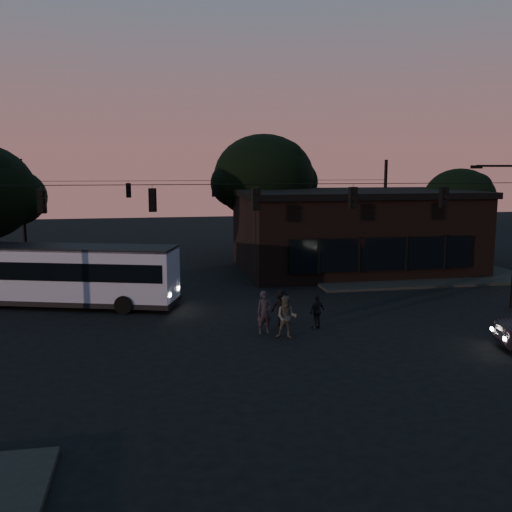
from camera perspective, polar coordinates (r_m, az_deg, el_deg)
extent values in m
plane|color=black|center=(22.41, 1.93, -9.17)|extent=(120.00, 120.00, 0.00)
cube|color=black|center=(39.19, 14.68, -1.51)|extent=(14.00, 10.00, 0.15)
cube|color=black|center=(39.50, 9.64, 2.29)|extent=(15.00, 10.00, 5.00)
cube|color=black|center=(39.29, 9.74, 6.21)|extent=(15.40, 10.40, 0.40)
cube|color=black|center=(34.88, 12.52, 0.19)|extent=(11.50, 0.18, 2.00)
cylinder|color=black|center=(43.94, 0.76, 2.42)|extent=(0.44, 0.44, 4.00)
ellipsoid|color=black|center=(43.67, 0.77, 7.90)|extent=(7.60, 7.60, 6.46)
cylinder|color=black|center=(45.26, 19.47, 1.46)|extent=(0.44, 0.44, 3.00)
ellipsoid|color=black|center=(45.00, 19.67, 5.44)|extent=(5.20, 5.20, 4.42)
cylinder|color=black|center=(25.24, 0.00, 7.20)|extent=(26.00, 0.03, 0.03)
cube|color=black|center=(25.20, -20.63, 5.15)|extent=(0.34, 0.30, 1.00)
cube|color=black|center=(24.83, -10.31, 5.53)|extent=(0.34, 0.30, 1.00)
cube|color=black|center=(25.26, 0.00, 5.72)|extent=(0.34, 0.30, 1.00)
cube|color=black|center=(26.47, 9.66, 5.74)|extent=(0.34, 0.30, 1.00)
cube|color=black|center=(28.35, 18.26, 5.62)|extent=(0.34, 0.30, 1.00)
cylinder|color=black|center=(41.74, -22.22, 3.83)|extent=(0.24, 0.24, 7.50)
cylinder|color=black|center=(44.57, 12.74, 4.55)|extent=(0.24, 0.24, 7.50)
cylinder|color=black|center=(41.07, -4.19, 7.54)|extent=(26.00, 0.03, 0.03)
cube|color=black|center=(40.84, -12.63, 6.43)|extent=(0.34, 0.30, 1.00)
cube|color=black|center=(41.09, -4.18, 6.63)|extent=(0.34, 0.30, 1.00)
cube|color=black|center=(42.19, 3.99, 6.69)|extent=(0.34, 0.30, 1.00)
cube|color=#9499BD|center=(30.07, -18.19, -1.59)|extent=(11.00, 5.57, 2.54)
cube|color=black|center=(30.03, -18.22, -1.13)|extent=(10.60, 5.48, 0.88)
cube|color=black|center=(29.87, -18.31, 0.81)|extent=(11.00, 5.57, 0.15)
cube|color=black|center=(30.34, -18.07, -4.13)|extent=(11.11, 5.66, 0.24)
cylinder|color=black|center=(33.10, -23.13, -3.18)|extent=(0.91, 0.50, 0.88)
cylinder|color=black|center=(28.00, -13.10, -4.78)|extent=(0.91, 0.50, 0.88)
cylinder|color=black|center=(30.25, -11.53, -3.72)|extent=(0.91, 0.50, 0.88)
imported|color=black|center=(24.06, 0.85, -5.64)|extent=(0.71, 0.50, 1.81)
imported|color=#403F3A|center=(23.42, 3.07, -6.11)|extent=(1.04, 0.92, 1.77)
imported|color=black|center=(24.94, 6.12, -5.52)|extent=(0.94, 0.81, 1.52)
imported|color=black|center=(25.14, 2.57, -5.21)|extent=(1.21, 1.16, 1.65)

